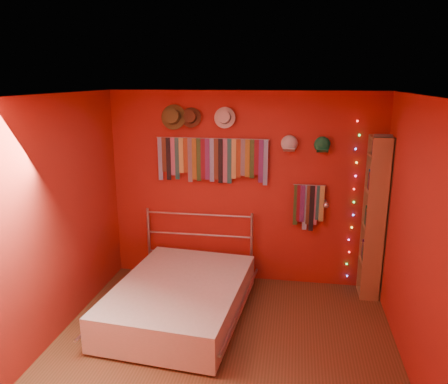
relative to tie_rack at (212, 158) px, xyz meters
The scene contains 16 objects.
ground 2.40m from the tie_rack, 76.56° to the right, with size 3.50×3.50×0.00m, color brown.
back_wall 0.57m from the tie_rack, ahead, with size 3.50×0.02×2.50m, color #A3261A.
right_wall 2.76m from the tie_rack, 38.05° to the right, with size 0.02×3.50×2.50m, color #A3261A.
left_wall 2.19m from the tie_rack, 128.65° to the right, with size 0.02×3.50×2.50m, color #A3261A.
ceiling 1.93m from the tie_rack, 76.56° to the right, with size 3.50×3.50×0.02m, color white.
tie_rack is the anchor object (origin of this frame).
small_tie_rack 1.36m from the tie_rack, ahead, with size 0.40×0.03×0.60m.
fedora_olive 0.71m from the tie_rack, behind, with size 0.32×0.17×0.31m.
fedora_brown 0.58m from the tie_rack, behind, with size 0.25×0.14×0.25m.
fedora_white 0.55m from the tie_rack, ahead, with size 0.26×0.14×0.26m.
cap_white 0.99m from the tie_rack, ahead, with size 0.19×0.24×0.19m.
cap_green 1.38m from the tie_rack, ahead, with size 0.19×0.24×0.19m.
fairy_lights 1.85m from the tie_rack, ahead, with size 0.06×0.02×2.03m.
reading_lamp 1.53m from the tie_rack, ahead, with size 0.07×0.31×0.09m.
bookshelf 2.16m from the tie_rack, ahead, with size 0.25×0.34×2.00m.
bed 1.78m from the tie_rack, 99.47° to the right, with size 1.60×2.03×0.96m.
Camera 1 is at (0.65, -3.70, 2.65)m, focal length 35.00 mm.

